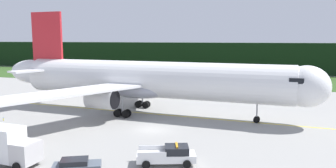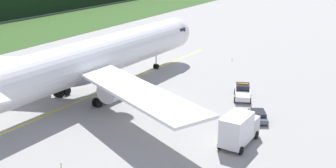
% 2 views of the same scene
% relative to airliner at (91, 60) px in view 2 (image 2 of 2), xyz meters
% --- Properties ---
extents(ground, '(320.00, 320.00, 0.00)m').
position_rel_airliner_xyz_m(ground, '(3.96, -8.75, -5.39)').
color(ground, gray).
extents(taxiway_centerline_main, '(68.96, 3.32, 0.01)m').
position_rel_airliner_xyz_m(taxiway_centerline_main, '(0.59, -0.03, -5.39)').
color(taxiway_centerline_main, yellow).
rests_on(taxiway_centerline_main, ground).
extents(airliner, '(53.76, 48.21, 16.50)m').
position_rel_airliner_xyz_m(airliner, '(0.00, 0.00, 0.00)').
color(airliner, silver).
rests_on(airliner, ground).
extents(ops_pickup_truck, '(5.94, 3.84, 1.94)m').
position_rel_airliner_xyz_m(ops_pickup_truck, '(9.78, -19.58, -4.49)').
color(ops_pickup_truck, white).
rests_on(ops_pickup_truck, ground).
extents(catering_truck, '(6.24, 2.94, 3.76)m').
position_rel_airliner_xyz_m(catering_truck, '(-4.93, -24.25, -3.53)').
color(catering_truck, '#BAB7B7').
rests_on(catering_truck, ground).
extents(staff_car, '(4.59, 3.55, 1.30)m').
position_rel_airliner_xyz_m(staff_car, '(2.59, -24.12, -4.69)').
color(staff_car, '#4E5864').
rests_on(staff_car, ground).
extents(taxiway_edge_light_east, '(0.12, 0.12, 0.50)m').
position_rel_airliner_xyz_m(taxiway_edge_light_east, '(28.65, -10.90, -5.13)').
color(taxiway_edge_light_east, yellow).
rests_on(taxiway_edge_light_east, ground).
extents(taxiway_edge_light_west, '(0.12, 0.12, 0.50)m').
position_rel_airliner_xyz_m(taxiway_edge_light_west, '(-18.35, -10.90, -5.12)').
color(taxiway_edge_light_west, yellow).
rests_on(taxiway_edge_light_west, ground).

